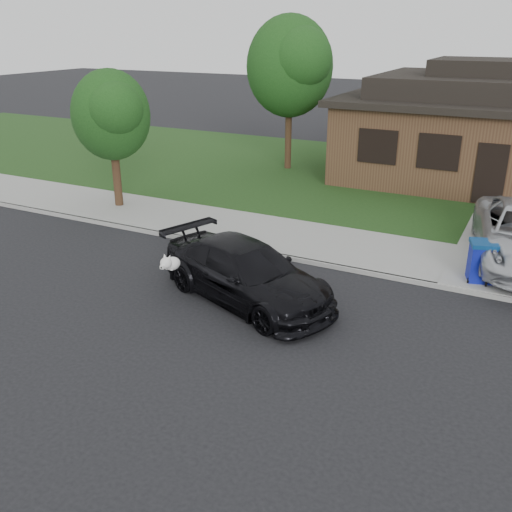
% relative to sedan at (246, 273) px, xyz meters
% --- Properties ---
extents(ground, '(120.00, 120.00, 0.00)m').
position_rel_sedan_xyz_m(ground, '(0.12, -0.81, -0.68)').
color(ground, black).
rests_on(ground, ground).
extents(sidewalk, '(60.00, 3.00, 0.12)m').
position_rel_sedan_xyz_m(sidewalk, '(0.12, 4.19, -0.62)').
color(sidewalk, gray).
rests_on(sidewalk, ground).
extents(curb, '(60.00, 0.12, 0.12)m').
position_rel_sedan_xyz_m(curb, '(0.12, 2.69, -0.62)').
color(curb, gray).
rests_on(curb, ground).
extents(lawn, '(60.00, 13.00, 0.13)m').
position_rel_sedan_xyz_m(lawn, '(0.12, 12.19, -0.62)').
color(lawn, '#193814').
rests_on(lawn, ground).
extents(sedan, '(5.06, 3.41, 1.36)m').
position_rel_sedan_xyz_m(sedan, '(0.00, 0.00, 0.00)').
color(sedan, black).
rests_on(sedan, ground).
extents(recycling_bin, '(0.76, 0.76, 1.03)m').
position_rel_sedan_xyz_m(recycling_bin, '(4.74, 3.31, -0.04)').
color(recycling_bin, '#0C168E').
rests_on(recycling_bin, sidewalk).
extents(house, '(12.60, 8.60, 4.65)m').
position_rel_sedan_xyz_m(house, '(4.12, 14.18, 1.45)').
color(house, '#422B1C').
rests_on(house, ground).
extents(tree_0, '(3.78, 3.60, 6.34)m').
position_rel_sedan_xyz_m(tree_0, '(-4.21, 12.06, 3.80)').
color(tree_0, '#332114').
rests_on(tree_0, ground).
extents(tree_2, '(2.73, 2.60, 4.59)m').
position_rel_sedan_xyz_m(tree_2, '(-7.26, 4.30, 2.59)').
color(tree_2, '#332114').
rests_on(tree_2, ground).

